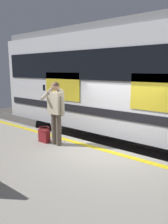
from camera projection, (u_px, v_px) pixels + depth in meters
name	position (u px, v px, depth m)	size (l,w,h in m)	color
ground_plane	(108.00, 178.00, 5.93)	(24.59, 24.59, 0.00)	#4C4742
platform	(39.00, 203.00, 4.07)	(15.66, 4.66, 0.92)	#9E998E
safety_line	(102.00, 149.00, 5.52)	(15.35, 0.16, 0.01)	yellow
track_rail_near	(133.00, 159.00, 7.03)	(20.36, 0.08, 0.16)	slate
track_rail_far	(151.00, 147.00, 8.12)	(20.36, 0.08, 0.16)	slate
train_carriage	(129.00, 79.00, 7.49)	(9.61, 3.12, 4.14)	silver
passenger	(56.00, 108.00, 5.72)	(0.57, 0.55, 1.68)	brown
handbag	(44.00, 135.00, 6.07)	(0.33, 0.30, 0.42)	maroon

